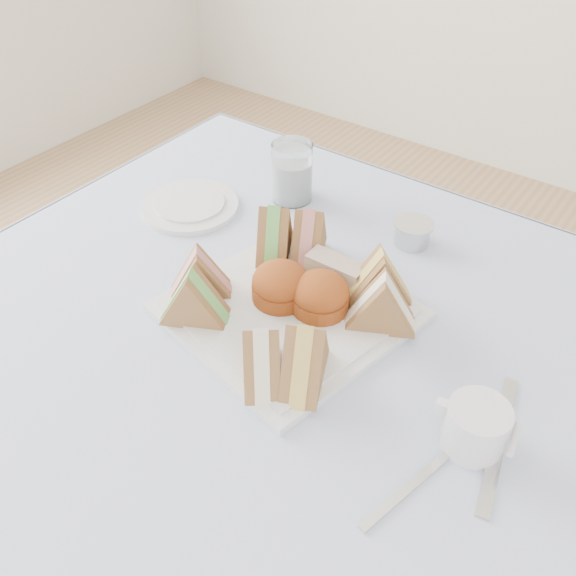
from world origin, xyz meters
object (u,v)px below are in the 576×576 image
Objects in this scene: water_glass at (292,172)px; creamer_jug at (476,427)px; table at (264,488)px; serving_plate at (288,311)px.

water_glass reaches higher than creamer_jug.
table is 8.41× the size of water_glass.
table is 12.62× the size of creamer_jug.
serving_plate reaches higher than table.
table is at bearing -61.68° from water_glass.
serving_plate is 2.78× the size of water_glass.
creamer_jug is at bearing -32.59° from water_glass.
serving_plate is 0.31m from creamer_jug.
table is 0.56m from water_glass.
table is 0.51m from creamer_jug.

